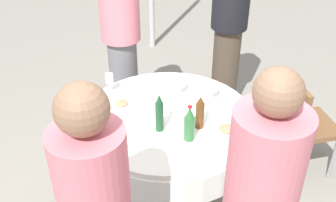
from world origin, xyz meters
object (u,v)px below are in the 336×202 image
wine_glass_right (109,79)px  plate_inner (161,104)px  dining_table (168,132)px  plate_far (227,130)px  bottle_green_east (189,124)px  bottle_brown_north (200,112)px  person_north (122,44)px  wine_glass_outer (213,87)px  bottle_dark_green_rear (159,113)px  chair_right (302,120)px  plate_mid (122,105)px  person_outer (229,28)px  wine_glass_left (180,82)px

wine_glass_right → plate_inner: size_ratio=0.64×
dining_table → plate_far: size_ratio=4.89×
bottle_green_east → plate_far: 0.29m
bottle_brown_north → person_north: bearing=-56.7°
dining_table → wine_glass_right: 0.60m
wine_glass_outer → plate_far: bearing=101.0°
bottle_brown_north → wine_glass_outer: bearing=-106.9°
bottle_green_east → person_north: size_ratio=0.16×
bottle_dark_green_rear → person_north: (0.40, -1.06, -0.02)m
plate_inner → chair_right: size_ratio=0.28×
wine_glass_outer → plate_far: size_ratio=0.57×
wine_glass_outer → chair_right: bearing=-174.4°
wine_glass_outer → person_north: size_ratio=0.09×
plate_mid → bottle_green_east: bearing=143.9°
bottle_green_east → plate_far: (-0.25, -0.09, -0.11)m
wine_glass_outer → plate_inner: size_ratio=0.60×
plate_inner → plate_mid: size_ratio=1.13×
bottle_dark_green_rear → wine_glass_right: bottle_dark_green_rear is taller
wine_glass_outer → plate_mid: 0.69m
wine_glass_right → person_north: size_ratio=0.10×
bottle_brown_north → chair_right: (-0.83, -0.42, -0.34)m
plate_far → chair_right: (-0.64, -0.47, -0.23)m
plate_far → person_outer: size_ratio=0.15×
plate_mid → person_outer: person_outer is taller
bottle_dark_green_rear → wine_glass_left: bearing=-105.5°
wine_glass_right → dining_table: bearing=147.8°
plate_mid → plate_far: same height
dining_table → bottle_dark_green_rear: bearing=74.1°
bottle_green_east → plate_far: size_ratio=1.01×
bottle_dark_green_rear → bottle_brown_north: bearing=-170.9°
person_outer → wine_glass_right: bearing=-113.6°
bottle_green_east → chair_right: (-0.90, -0.56, -0.34)m
wine_glass_outer → wine_glass_right: wine_glass_right is taller
bottle_green_east → wine_glass_outer: bearing=-110.0°
wine_glass_outer → wine_glass_right: (0.79, -0.06, 0.01)m
dining_table → bottle_green_east: bottle_green_east is taller
plate_mid → person_north: person_north is taller
wine_glass_right → person_north: (-0.01, -0.60, 0.01)m
wine_glass_outer → person_outer: bearing=-100.6°
plate_inner → person_north: 0.87m
bottle_brown_north → person_outer: bearing=-102.3°
person_outer → plate_mid: bearing=-104.7°
plate_far → person_outer: bearing=-94.4°
plate_inner → plate_far: bearing=147.1°
wine_glass_right → bottle_dark_green_rear: bearing=131.7°
dining_table → plate_inner: 0.21m
wine_glass_left → wine_glass_outer: bearing=164.2°
bottle_green_east → bottle_brown_north: (-0.07, -0.13, -0.00)m
wine_glass_outer → wine_glass_right: size_ratio=0.93×
person_outer → chair_right: bearing=-36.7°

